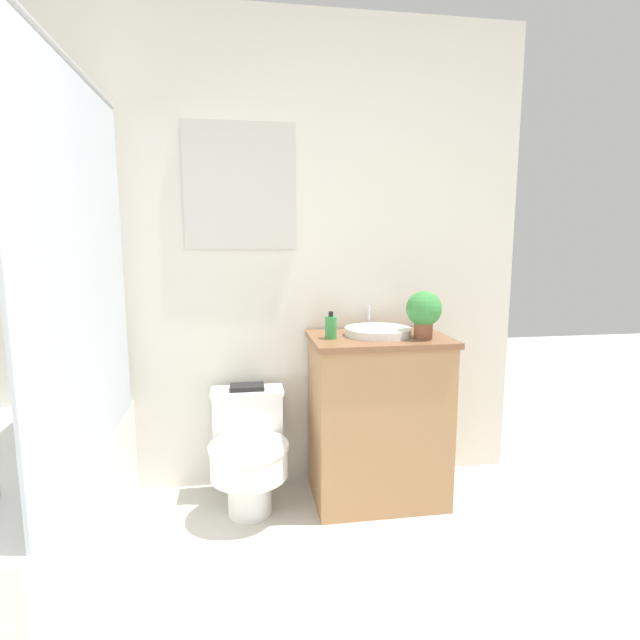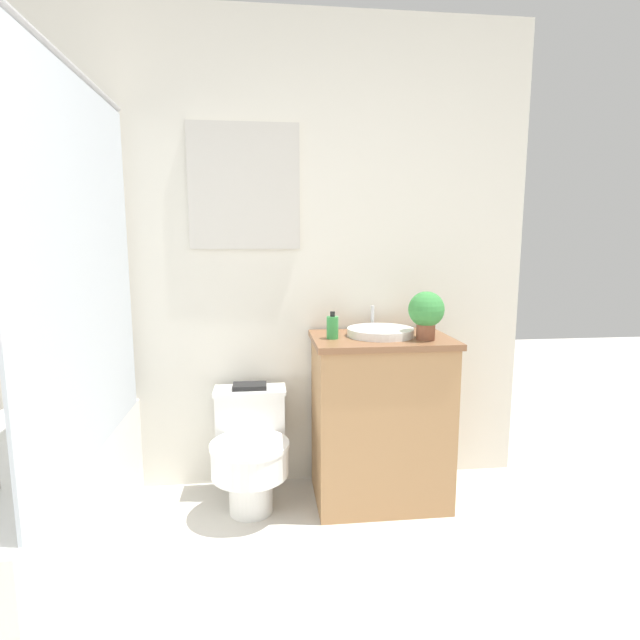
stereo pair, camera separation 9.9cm
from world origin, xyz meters
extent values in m
cube|color=silver|center=(0.00, 2.29, 1.25)|extent=(3.26, 0.05, 2.50)
cube|color=beige|center=(0.10, 2.25, 1.62)|extent=(0.57, 0.02, 0.64)
cube|color=silver|center=(0.10, 2.25, 1.62)|extent=(0.54, 0.01, 0.61)
cube|color=white|center=(-0.81, 1.58, 0.25)|extent=(0.64, 1.38, 0.51)
cube|color=silver|center=(-0.49, 1.58, 1.06)|extent=(0.01, 1.27, 1.78)
cylinder|color=#B7B7BC|center=(-0.49, 1.58, 1.97)|extent=(0.02, 1.27, 0.02)
cylinder|color=white|center=(0.11, 1.95, 0.11)|extent=(0.22, 0.22, 0.22)
cylinder|color=white|center=(0.11, 1.90, 0.29)|extent=(0.37, 0.37, 0.14)
cylinder|color=white|center=(0.11, 1.90, 0.37)|extent=(0.38, 0.38, 0.02)
cube|color=white|center=(0.11, 2.13, 0.41)|extent=(0.35, 0.17, 0.30)
cube|color=white|center=(0.11, 2.13, 0.57)|extent=(0.37, 0.18, 0.02)
cube|color=#AD7F51|center=(0.78, 2.01, 0.42)|extent=(0.66, 0.46, 0.84)
cube|color=brown|center=(0.78, 2.01, 0.85)|extent=(0.69, 0.49, 0.03)
cylinder|color=white|center=(0.78, 2.03, 0.89)|extent=(0.34, 0.34, 0.04)
cylinder|color=silver|center=(0.78, 2.22, 0.93)|extent=(0.02, 0.02, 0.13)
cylinder|color=green|center=(0.52, 1.98, 0.92)|extent=(0.06, 0.06, 0.11)
cylinder|color=black|center=(0.52, 1.98, 0.99)|extent=(0.02, 0.02, 0.02)
cylinder|color=brown|center=(0.97, 1.91, 0.91)|extent=(0.09, 0.09, 0.08)
sphere|color=#3D8E42|center=(0.97, 1.91, 1.02)|extent=(0.17, 0.17, 0.17)
cube|color=black|center=(0.11, 2.13, 0.60)|extent=(0.17, 0.11, 0.02)
camera|label=1|loc=(0.09, -0.39, 1.34)|focal=28.00mm
camera|label=2|loc=(0.19, -0.41, 1.34)|focal=28.00mm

